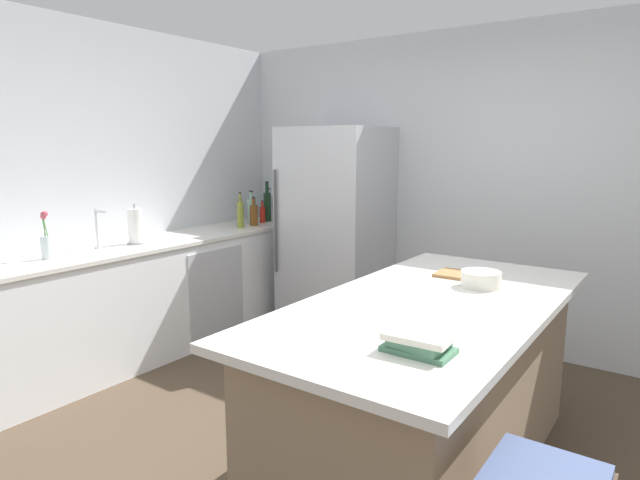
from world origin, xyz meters
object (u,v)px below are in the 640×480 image
Objects in this scene: vinegar_bottle at (241,215)px; cookbook_stack at (419,342)px; paper_towel_roll at (135,227)px; gin_bottle at (251,210)px; kitchen_island at (429,386)px; cutting_board at (465,275)px; whiskey_bottle at (254,214)px; mixing_bowl at (481,279)px; wine_bottle at (267,205)px; sink_faucet at (98,228)px; flower_vase at (46,243)px; olive_oil_bottle at (240,214)px; soda_bottle at (270,207)px; refrigerator at (336,230)px; hot_sauce_bottle at (262,214)px.

cookbook_stack is at bearing -34.86° from vinegar_bottle.
paper_towel_roll is 0.99× the size of gin_bottle.
paper_towel_roll reaches higher than kitchen_island.
kitchen_island is 0.73m from cutting_board.
whiskey_bottle reaches higher than mixing_bowl.
sink_faucet is at bearing -91.69° from wine_bottle.
flower_vase reaches higher than paper_towel_roll.
vinegar_bottle reaches higher than mixing_bowl.
wine_bottle is at bearing 78.05° from gin_bottle.
flower_vase is 0.70m from paper_towel_roll.
gin_bottle is (-0.04, 2.05, 0.02)m from flower_vase.
olive_oil_bottle is (0.15, 1.34, -0.03)m from sink_faucet.
paper_towel_roll reaches higher than whiskey_bottle.
vinegar_bottle is at bearing -82.85° from soda_bottle.
kitchen_island is 6.74× the size of soda_bottle.
refrigerator reaches higher than cookbook_stack.
wine_bottle reaches higher than paper_towel_roll.
gin_bottle reaches higher than hot_sauce_bottle.
hot_sauce_bottle is (0.04, 1.43, -0.05)m from paper_towel_roll.
olive_oil_bottle is at bearing -79.17° from wine_bottle.
soda_bottle is at bearing 109.10° from whiskey_bottle.
refrigerator is at bearing 2.45° from hot_sauce_bottle.
flower_vase is 0.99× the size of cutting_board.
refrigerator is 0.89m from olive_oil_bottle.
cookbook_stack is (2.73, -0.05, -0.08)m from flower_vase.
cookbook_stack is (0.23, -0.65, 0.49)m from kitchen_island.
gin_bottle is (-0.03, 1.35, -0.01)m from paper_towel_roll.
kitchen_island is 2.95m from hot_sauce_bottle.
vinegar_bottle is 3.31m from cookbook_stack.
mixing_bowl is (2.60, -1.24, -0.12)m from wine_bottle.
flower_vase is 1.23× the size of vinegar_bottle.
wine_bottle is 3.56m from cookbook_stack.
refrigerator is 0.83m from whiskey_bottle.
sink_faucet reaches higher than hot_sauce_bottle.
whiskey_bottle is 0.82× the size of olive_oil_bottle.
refrigerator reaches higher than kitchen_island.
gin_bottle is at bearing 150.29° from kitchen_island.
mixing_bowl is (2.59, -0.85, -0.06)m from vinegar_bottle.
sink_faucet is at bearing -167.64° from mixing_bowl.
wine_bottle reaches higher than hot_sauce_bottle.
sink_faucet is 0.75× the size of wine_bottle.
wine_bottle is 0.31m from whiskey_bottle.
sink_faucet is at bearing -117.97° from refrigerator.
kitchen_island is 7.23× the size of sink_faucet.
gin_bottle reaches higher than whiskey_bottle.
cutting_board is (2.46, 0.46, -0.13)m from paper_towel_roll.
vinegar_bottle reaches higher than cookbook_stack.
gin_bottle reaches higher than cookbook_stack.
paper_towel_roll is at bearing -90.28° from wine_bottle.
cookbook_stack is (2.72, -1.89, -0.07)m from vinegar_bottle.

